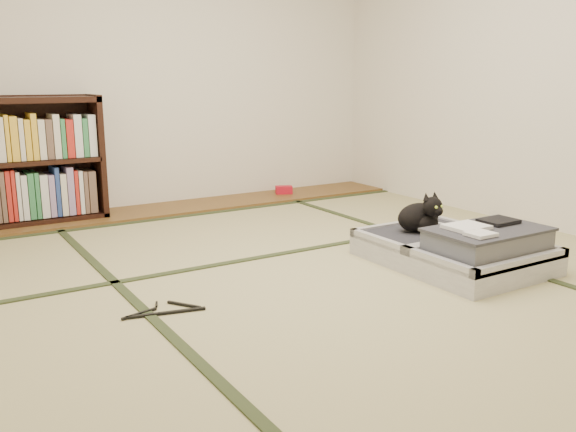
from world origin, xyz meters
TOP-DOWN VIEW (x-y plane):
  - floor at (0.00, 0.00)m, footprint 4.50×4.50m
  - wood_strip at (0.00, 2.00)m, footprint 4.00×0.50m
  - red_item at (1.05, 2.03)m, footprint 0.17×0.14m
  - tatami_borders at (0.00, 0.49)m, footprint 4.00×4.50m
  - suitcase at (0.77, -0.35)m, footprint 0.74×0.99m
  - cat at (0.75, -0.05)m, footprint 0.33×0.33m
  - cable_coil at (0.94, -0.02)m, footprint 0.10×0.10m
  - hanger at (-0.93, -0.13)m, footprint 0.38×0.21m

SIDE VIEW (x-z plane):
  - floor at x=0.00m, z-range 0.00..0.00m
  - tatami_borders at x=0.00m, z-range 0.00..0.01m
  - hanger at x=-0.93m, z-range 0.00..0.01m
  - wood_strip at x=0.00m, z-range 0.00..0.02m
  - red_item at x=1.05m, z-range 0.02..0.09m
  - suitcase at x=0.77m, z-range -0.04..0.25m
  - cable_coil at x=0.94m, z-range 0.14..0.16m
  - cat at x=0.75m, z-range 0.11..0.37m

